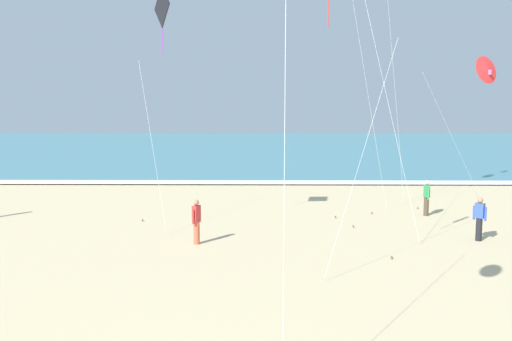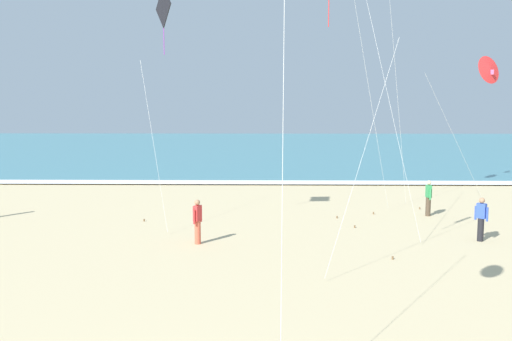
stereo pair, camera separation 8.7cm
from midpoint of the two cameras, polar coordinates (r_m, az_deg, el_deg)
The scene contains 7 objects.
ocean_water at distance 63.98m, azimuth -0.44°, elevation 2.45°, with size 160.00×60.00×0.08m, color teal.
shoreline_foam at distance 34.44m, azimuth -1.35°, elevation -1.22°, with size 160.00×1.73×0.01m, color white.
kite_diamond_charcoal_low at distance 20.99m, azimuth -9.90°, elevation 15.84°, with size 1.86×3.08×9.18m.
kite_delta_scarlet_close at distance 29.95m, azimuth 22.75°, elevation 9.60°, with size 4.59×2.72×7.35m.
bystander_blue_top at distance 21.46m, azimuth 22.06°, elevation -4.65°, with size 0.38×0.38×1.59m.
bystander_red_top at distance 19.55m, azimuth -6.33°, elevation -5.28°, with size 0.30×0.46×1.59m.
bystander_green_top at distance 25.49m, azimuth 17.18°, elevation -2.71°, with size 0.22×0.50×1.59m.
Camera 1 is at (1.13, -5.86, 4.88)m, focal length 38.56 mm.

